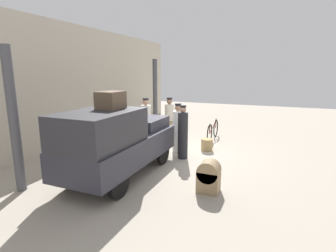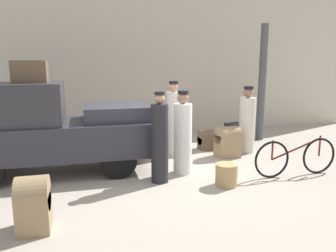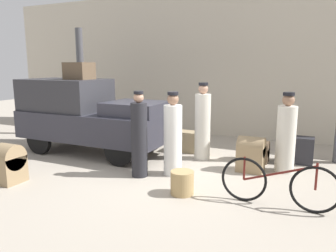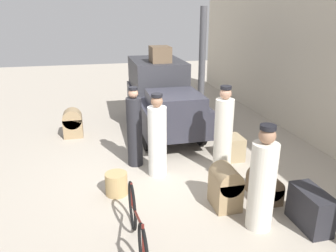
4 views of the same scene
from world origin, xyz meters
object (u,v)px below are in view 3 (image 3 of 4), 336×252
at_px(porter_standing_middle, 173,137).
at_px(trunk_barrel_dark, 9,163).
at_px(truck, 87,114).
at_px(bicycle, 278,184).
at_px(suitcase_tan_flat, 251,153).
at_px(porter_carrying_trunk, 139,138).
at_px(trunk_on_truck_roof, 79,71).
at_px(conductor_in_dark_uniform, 203,124).
at_px(porter_lifting_near_truck, 286,136).
at_px(trunk_large_brown, 296,150).
at_px(suitcase_black_upright, 188,142).
at_px(trunk_umber_medium, 253,151).
at_px(wicker_basket, 182,183).

xyz_separation_m(porter_standing_middle, trunk_barrel_dark, (-2.63, -1.76, -0.40)).
relative_size(truck, bicycle, 2.11).
bearing_deg(suitcase_tan_flat, bicycle, -65.27).
bearing_deg(porter_carrying_trunk, trunk_on_truck_roof, 155.51).
bearing_deg(porter_standing_middle, suitcase_tan_flat, 32.09).
height_order(porter_carrying_trunk, suitcase_tan_flat, porter_carrying_trunk).
distance_m(bicycle, porter_standing_middle, 2.30).
bearing_deg(bicycle, conductor_in_dark_uniform, 133.99).
xyz_separation_m(porter_lifting_near_truck, trunk_barrel_dark, (-4.69, -2.93, -0.38)).
distance_m(truck, trunk_on_truck_roof, 1.10).
bearing_deg(trunk_large_brown, conductor_in_dark_uniform, -163.28).
bearing_deg(porter_lifting_near_truck, trunk_on_truck_roof, -174.30).
bearing_deg(suitcase_black_upright, conductor_in_dark_uniform, -41.56).
distance_m(truck, suitcase_black_upright, 2.70).
bearing_deg(trunk_umber_medium, wicker_basket, -106.13).
relative_size(porter_lifting_near_truck, conductor_in_dark_uniform, 0.92).
xyz_separation_m(porter_standing_middle, trunk_on_truck_roof, (-2.89, 0.68, 1.29)).
relative_size(truck, trunk_large_brown, 5.15).
relative_size(porter_carrying_trunk, trunk_barrel_dark, 2.27).
distance_m(porter_carrying_trunk, suitcase_black_upright, 2.26).
bearing_deg(suitcase_black_upright, wicker_basket, -70.56).
bearing_deg(suitcase_tan_flat, trunk_umber_medium, 96.55).
xyz_separation_m(wicker_basket, suitcase_tan_flat, (0.83, 1.77, 0.18)).
relative_size(conductor_in_dark_uniform, trunk_large_brown, 2.44).
bearing_deg(porter_carrying_trunk, bicycle, -7.24).
xyz_separation_m(bicycle, trunk_large_brown, (0.08, 2.67, -0.08)).
xyz_separation_m(porter_lifting_near_truck, porter_standing_middle, (-2.06, -1.18, 0.02)).
xyz_separation_m(conductor_in_dark_uniform, suitcase_tan_flat, (1.24, -0.44, -0.45)).
distance_m(suitcase_black_upright, trunk_barrel_dark, 4.22).
relative_size(trunk_umber_medium, suitcase_tan_flat, 0.92).
xyz_separation_m(truck, trunk_barrel_dark, (0.08, -2.44, -0.61)).
xyz_separation_m(bicycle, trunk_on_truck_roof, (-5.04, 1.40, 1.69)).
bearing_deg(trunk_large_brown, porter_lifting_near_truck, -102.64).
distance_m(wicker_basket, trunk_on_truck_roof, 4.24).
relative_size(trunk_large_brown, trunk_barrel_dark, 0.98).
distance_m(conductor_in_dark_uniform, suitcase_tan_flat, 1.39).
height_order(porter_carrying_trunk, porter_standing_middle, porter_carrying_trunk).
relative_size(porter_lifting_near_truck, trunk_barrel_dark, 2.20).
height_order(porter_lifting_near_truck, trunk_large_brown, porter_lifting_near_truck).
relative_size(porter_carrying_trunk, porter_standing_middle, 1.01).
height_order(wicker_basket, conductor_in_dark_uniform, conductor_in_dark_uniform).
height_order(bicycle, wicker_basket, bicycle).
xyz_separation_m(porter_standing_middle, trunk_umber_medium, (1.32, 1.67, -0.54)).
height_order(truck, porter_carrying_trunk, truck).
xyz_separation_m(wicker_basket, trunk_barrel_dark, (-3.21, -0.87, 0.18)).
bearing_deg(bicycle, suitcase_tan_flat, 114.73).
bearing_deg(truck, bicycle, -16.12).
relative_size(truck, suitcase_tan_flat, 5.13).
relative_size(bicycle, trunk_large_brown, 2.44).
bearing_deg(truck, trunk_barrel_dark, -88.11).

